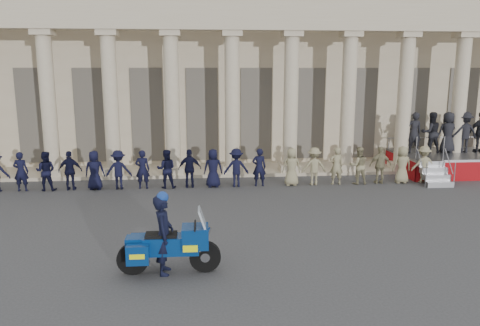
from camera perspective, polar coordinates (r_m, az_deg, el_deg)
name	(u,v)px	position (r m, az deg, el deg)	size (l,w,h in m)	color
ground	(206,238)	(13.34, -4.14, -9.16)	(90.00, 90.00, 0.00)	#3A3A3C
building	(201,72)	(27.25, -4.77, 10.97)	(40.00, 12.50, 9.00)	#BCAB8D
officer_rank	(184,169)	(18.82, -6.85, -0.68)	(20.88, 0.59, 1.55)	black
reviewing_stand	(450,140)	(23.33, 24.24, 2.60)	(4.54, 4.29, 2.79)	gray
motorcycle	(170,245)	(11.08, -8.55, -9.91)	(2.40, 0.98, 1.54)	black
rider	(164,233)	(10.99, -9.30, -8.45)	(0.45, 0.69, 1.96)	black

